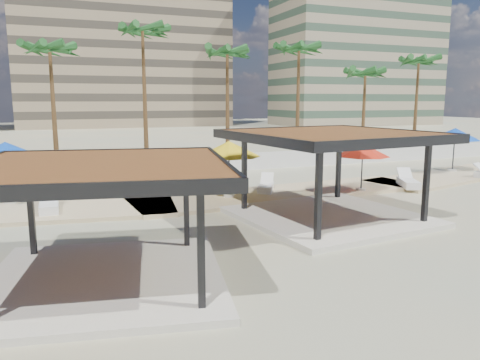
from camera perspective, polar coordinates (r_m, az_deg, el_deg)
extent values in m
plane|color=tan|center=(17.77, 10.02, -6.49)|extent=(200.00, 200.00, 0.00)
cube|color=#C6B284|center=(24.64, 5.47, -1.68)|extent=(16.24, 5.11, 0.24)
cube|color=#C6B284|center=(34.34, 25.54, 0.64)|extent=(16.49, 7.75, 0.24)
cube|color=silver|center=(32.09, -5.06, 1.96)|extent=(56.00, 0.30, 1.20)
cube|color=#847259|center=(93.84, -14.04, 15.01)|extent=(38.00, 16.00, 28.00)
cube|color=gray|center=(99.39, 14.17, 16.43)|extent=(32.00, 15.00, 34.00)
cube|color=beige|center=(19.93, 10.80, -4.42)|extent=(7.63, 7.63, 0.21)
cube|color=black|center=(15.98, 9.54, -1.74)|extent=(0.21, 0.21, 3.14)
cube|color=black|center=(20.30, 0.53, 0.83)|extent=(0.21, 0.21, 3.14)
cube|color=black|center=(19.57, 21.77, -0.21)|extent=(0.21, 0.21, 3.14)
cube|color=black|center=(23.24, 11.93, 1.75)|extent=(0.21, 0.21, 3.14)
cube|color=brown|center=(19.40, 11.12, 5.33)|extent=(7.86, 7.86, 0.29)
cube|color=black|center=(16.80, 18.79, 4.34)|extent=(7.18, 0.93, 0.36)
cube|color=black|center=(22.26, 5.31, 6.02)|extent=(7.18, 0.93, 0.36)
cube|color=black|center=(17.38, 1.94, 5.02)|extent=(0.93, 7.18, 0.36)
cube|color=black|center=(21.81, 18.42, 5.49)|extent=(0.93, 7.18, 0.36)
cube|color=beige|center=(13.51, -16.04, -11.59)|extent=(7.37, 7.37, 0.19)
cube|color=black|center=(15.74, -24.15, -3.25)|extent=(0.20, 0.20, 2.85)
cube|color=black|center=(10.74, -4.78, -8.23)|extent=(0.20, 0.20, 2.85)
cube|color=black|center=(15.32, -6.58, -2.79)|extent=(0.20, 0.20, 2.85)
cube|color=brown|center=(12.74, -16.69, 1.45)|extent=(7.59, 7.59, 0.27)
cube|color=black|center=(9.57, -18.69, -1.29)|extent=(6.46, 1.38, 0.32)
cube|color=black|center=(15.93, -15.48, 3.10)|extent=(6.46, 1.38, 0.32)
cube|color=black|center=(12.80, -2.14, 1.89)|extent=(1.38, 6.46, 0.32)
cylinder|color=beige|center=(23.17, -1.34, -1.91)|extent=(0.54, 0.54, 0.13)
cylinder|color=#262628|center=(22.96, -1.35, 1.09)|extent=(0.08, 0.08, 2.58)
cone|color=gold|center=(22.82, -1.36, 3.83)|extent=(4.11, 4.11, 0.75)
cylinder|color=beige|center=(25.64, 14.53, -1.10)|extent=(0.48, 0.48, 0.12)
cylinder|color=#262628|center=(25.46, 14.64, 1.34)|extent=(0.07, 0.07, 2.33)
cone|color=red|center=(25.34, 14.74, 3.58)|extent=(2.96, 2.96, 0.68)
cylinder|color=beige|center=(34.62, 24.46, 1.10)|extent=(0.56, 0.56, 0.14)
cylinder|color=#262628|center=(34.47, 24.60, 3.21)|extent=(0.08, 0.08, 2.70)
cone|color=#0E43B3|center=(34.38, 24.74, 5.13)|extent=(4.27, 4.27, 0.79)
cylinder|color=beige|center=(24.23, -26.25, -2.40)|extent=(0.56, 0.56, 0.13)
cylinder|color=#262628|center=(24.02, -26.48, 0.55)|extent=(0.08, 0.08, 2.67)
cone|color=#0E43B3|center=(23.88, -26.68, 3.26)|extent=(4.17, 4.17, 0.78)
cube|color=white|center=(21.98, -22.25, -3.05)|extent=(0.79, 2.20, 0.31)
cube|color=white|center=(21.94, -22.28, -2.57)|extent=(0.79, 2.20, 0.07)
cube|color=white|center=(22.73, -22.29, -1.49)|extent=(0.73, 0.76, 0.56)
cube|color=white|center=(24.73, 3.16, -0.99)|extent=(1.65, 2.14, 0.29)
cube|color=white|center=(24.70, 3.16, -0.59)|extent=(1.65, 2.14, 0.06)
cube|color=white|center=(25.44, 3.33, 0.28)|extent=(0.94, 0.95, 0.52)
cube|color=white|center=(27.58, 19.83, -0.41)|extent=(1.69, 2.36, 0.31)
cube|color=white|center=(27.55, 19.85, -0.02)|extent=(1.69, 2.36, 0.07)
cube|color=white|center=(28.34, 19.43, 0.81)|extent=(1.01, 1.02, 0.57)
cone|color=brown|center=(32.59, -21.75, 7.68)|extent=(0.36, 0.36, 8.28)
ellipsoid|color=#1C511F|center=(32.73, -22.19, 14.49)|extent=(3.00, 3.00, 1.80)
cone|color=brown|center=(33.93, -11.53, 9.52)|extent=(0.36, 0.36, 9.81)
ellipsoid|color=#1C511F|center=(34.24, -11.81, 17.32)|extent=(3.00, 3.00, 1.80)
cone|color=brown|center=(35.03, -1.53, 8.64)|extent=(0.36, 0.36, 8.50)
ellipsoid|color=#1C511F|center=(35.18, -1.56, 15.17)|extent=(3.00, 3.00, 1.80)
cone|color=brown|center=(37.69, 7.06, 9.04)|extent=(0.36, 0.36, 9.02)
ellipsoid|color=#1C511F|center=(37.88, 7.20, 15.49)|extent=(3.00, 3.00, 1.80)
cone|color=brown|center=(40.60, 14.83, 7.61)|extent=(0.36, 0.36, 7.28)
ellipsoid|color=#1C511F|center=(40.63, 15.04, 12.39)|extent=(3.00, 3.00, 1.80)
cone|color=brown|center=(44.85, 20.65, 8.25)|extent=(0.36, 0.36, 8.47)
ellipsoid|color=#1C511F|center=(44.96, 20.96, 13.32)|extent=(3.00, 3.00, 1.80)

